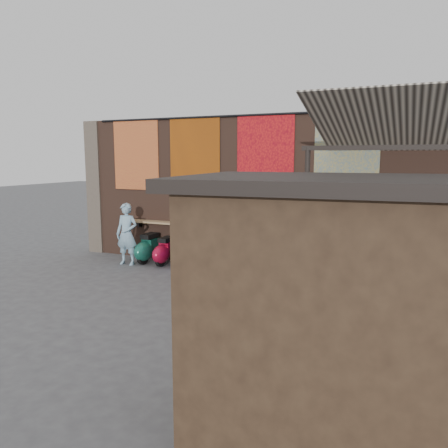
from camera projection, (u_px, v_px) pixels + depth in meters
name	position (u px, v px, depth m)	size (l,w,h in m)	color
ground	(213.00, 296.00, 9.32)	(70.00, 70.00, 0.00)	#474749
brick_wall	(256.00, 193.00, 11.46)	(10.00, 0.40, 4.00)	brown
pier_left	(98.00, 187.00, 13.53)	(0.50, 0.50, 4.00)	#4C4238
eating_counter	(251.00, 229.00, 11.27)	(8.00, 0.32, 0.05)	#9E7A51
shelf_box	(268.00, 224.00, 11.03)	(0.65, 0.31, 0.24)	white
tapestry_redgold	(136.00, 155.00, 12.55)	(1.50, 0.02, 2.00)	maroon
tapestry_sun	(195.00, 155.00, 11.79)	(1.50, 0.02, 2.00)	orange
tapestry_orange	(265.00, 154.00, 10.99)	(1.50, 0.02, 2.00)	red
tapestry_multi	(346.00, 154.00, 10.20)	(1.50, 0.02, 2.00)	#285896
hang_rail	(254.00, 115.00, 10.96)	(0.06, 0.06, 9.50)	black
scooter_stool_0	(148.00, 248.00, 12.23)	(0.38, 0.85, 0.81)	#165A48
scooter_stool_1	(165.00, 251.00, 11.98)	(0.36, 0.79, 0.75)	#A80C2C
scooter_stool_2	(187.00, 251.00, 11.81)	(0.40, 0.89, 0.84)	#0F0B7C
scooter_stool_3	(205.00, 255.00, 11.52)	(0.35, 0.77, 0.73)	navy
scooter_stool_4	(226.00, 258.00, 11.32)	(0.32, 0.71, 0.67)	black
scooter_stool_5	(247.00, 259.00, 11.10)	(0.35, 0.78, 0.74)	#A21815
scooter_stool_6	(270.00, 263.00, 10.78)	(0.32, 0.72, 0.68)	navy
scooter_stool_7	(294.00, 262.00, 10.59)	(0.38, 0.85, 0.81)	black
scooter_stool_8	(321.00, 266.00, 10.32)	(0.36, 0.81, 0.77)	#87460C
diner_left	(127.00, 234.00, 11.93)	(0.62, 0.41, 1.70)	#89B0C7
diner_right	(184.00, 239.00, 11.56)	(0.75, 0.58, 1.54)	#2A2025
shopper_navy	(315.00, 269.00, 8.24)	(0.97, 0.41, 1.66)	black
shopper_grey	(373.00, 291.00, 7.14)	(0.98, 0.56, 1.51)	#5E5E63
shopper_tan	(368.00, 275.00, 7.87)	(0.80, 0.52, 1.64)	#95775E
market_stall	(324.00, 322.00, 4.30)	(2.42, 1.82, 2.63)	black
stall_roof	(329.00, 183.00, 4.10)	(2.72, 2.09, 0.12)	black
stall_sign	(335.00, 245.00, 5.09)	(1.20, 0.04, 0.50)	gold
stall_shelf	(332.00, 323.00, 5.23)	(2.01, 0.10, 0.06)	#473321
awning_canvas	(401.00, 124.00, 8.21)	(3.20, 3.40, 0.03)	beige
awning_ledger	(404.00, 110.00, 9.59)	(3.30, 0.08, 0.12)	#33261C
awning_header	(395.00, 147.00, 6.92)	(3.00, 0.08, 0.08)	black
awning_post_left	(305.00, 236.00, 7.71)	(0.09, 0.09, 3.10)	black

